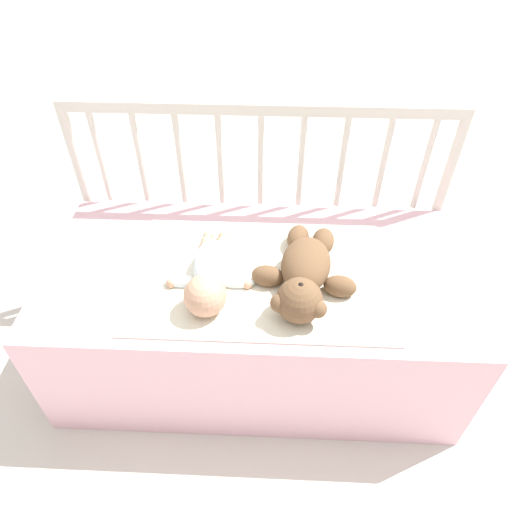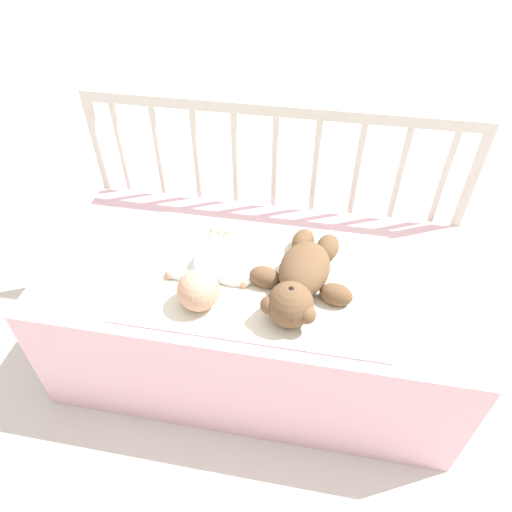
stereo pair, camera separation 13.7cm
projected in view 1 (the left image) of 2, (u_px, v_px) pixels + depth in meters
name	position (u px, v px, depth m)	size (l,w,h in m)	color
ground_plane	(256.00, 354.00, 1.72)	(12.00, 12.00, 0.00)	silver
crib_mattress	(256.00, 315.00, 1.57)	(1.32, 0.64, 0.46)	#EDB7C6
crib_rail	(261.00, 170.00, 1.58)	(1.32, 0.04, 0.83)	beige
blanket	(261.00, 275.00, 1.39)	(0.77, 0.50, 0.01)	silver
teddy_bear	(304.00, 273.00, 1.32)	(0.31, 0.42, 0.13)	brown
baby	(209.00, 275.00, 1.33)	(0.27, 0.38, 0.12)	white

